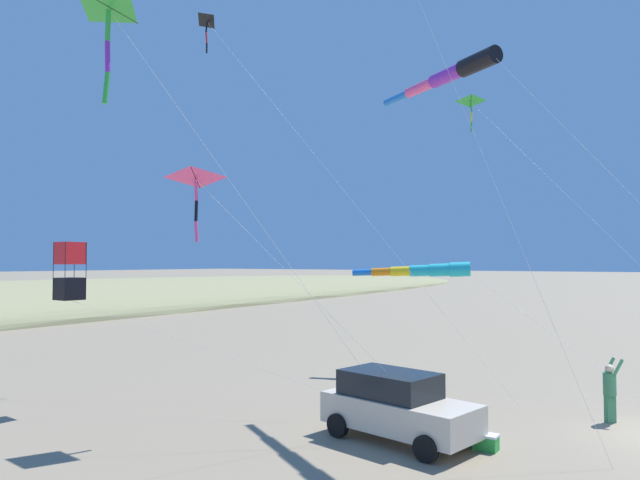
{
  "coord_description": "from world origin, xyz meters",
  "views": [
    {
      "loc": [
        0.74,
        -19.18,
        4.91
      ],
      "look_at": [
        -10.78,
        -1.93,
        5.7
      ],
      "focal_mm": 32.61,
      "sensor_mm": 36.0,
      "label": 1
    }
  ],
  "objects": [
    {
      "name": "kite_windsock_checkered_midright",
      "position": [
        -9.55,
        4.69,
        4.54
      ],
      "size": [
        12.38,
        3.86,
        4.92
      ],
      "color": "#1EB7C6",
      "rests_on": "ground_plane"
    },
    {
      "name": "kite_box_small_distant",
      "position": [
        -17.01,
        -7.67,
        4.61
      ],
      "size": [
        10.48,
        5.38,
        5.58
      ],
      "color": "red",
      "rests_on": "ground_plane"
    },
    {
      "name": "kite_delta_long_streamer_right",
      "position": [
        -11.92,
        -6.88,
        7.41
      ],
      "size": [
        7.7,
        3.81,
        7.75
      ],
      "color": "#EF4C93",
      "rests_on": "ground_plane"
    },
    {
      "name": "person_adult_flyer",
      "position": [
        -1.82,
        0.68,
        1.06
      ],
      "size": [
        0.67,
        0.7,
        1.94
      ],
      "color": "#3D7F51",
      "rests_on": "ground_plane"
    },
    {
      "name": "parked_car",
      "position": [
        -6.47,
        -4.55,
        0.95
      ],
      "size": [
        4.56,
        2.68,
        1.85
      ],
      "color": "beige",
      "rests_on": "ground_plane"
    },
    {
      "name": "kite_delta_green_low_center",
      "position": [
        -17.95,
        -0.31,
        15.81
      ],
      "size": [
        14.07,
        1.74,
        16.22
      ],
      "color": "black",
      "rests_on": "ground_plane"
    },
    {
      "name": "kite_delta_white_trailing",
      "position": [
        -9.8,
        11.52,
        13.64
      ],
      "size": [
        13.71,
        9.1,
        14.0
      ],
      "color": "green",
      "rests_on": "ground_plane"
    },
    {
      "name": "kite_windsock_teal_far_right",
      "position": [
        -5.9,
        -1.82,
        10.83
      ],
      "size": [
        13.72,
        3.26,
        11.1
      ],
      "color": "black",
      "rests_on": "ground_plane"
    },
    {
      "name": "kite_delta_rainbow_low_near",
      "position": [
        -10.63,
        -10.89,
        10.79
      ],
      "size": [
        4.53,
        8.56,
        11.14
      ],
      "color": "green",
      "rests_on": "ground_plane"
    },
    {
      "name": "cooler_box",
      "position": [
        -4.17,
        -4.02,
        0.21
      ],
      "size": [
        0.62,
        0.42,
        0.42
      ],
      "color": "green",
      "rests_on": "ground_plane"
    }
  ]
}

